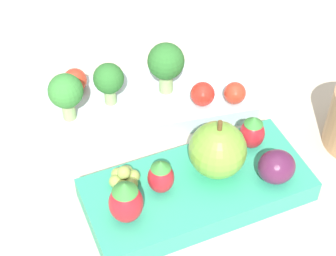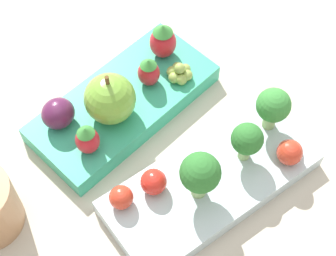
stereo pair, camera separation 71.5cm
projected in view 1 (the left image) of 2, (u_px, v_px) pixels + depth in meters
ground_plane at (172, 150)px, 0.60m from camera, size 4.00×4.00×0.00m
bento_box_savoury at (147, 103)px, 0.64m from camera, size 0.24×0.13×0.02m
bento_box_fruit at (193, 191)px, 0.54m from camera, size 0.22×0.11×0.02m
broccoli_floret_0 at (166, 63)px, 0.61m from camera, size 0.04×0.04×0.06m
broccoli_floret_1 at (109, 80)px, 0.60m from camera, size 0.03×0.03×0.05m
broccoli_floret_2 at (66, 92)px, 0.58m from camera, size 0.04×0.04×0.06m
cherry_tomato_0 at (75, 80)px, 0.63m from camera, size 0.03×0.03×0.03m
cherry_tomato_1 at (235, 93)px, 0.61m from camera, size 0.02×0.02×0.02m
cherry_tomato_2 at (203, 94)px, 0.61m from camera, size 0.03×0.03×0.03m
apple at (218, 150)px, 0.53m from camera, size 0.06×0.06×0.07m
strawberry_0 at (161, 176)px, 0.52m from camera, size 0.03×0.03×0.04m
strawberry_1 at (252, 132)px, 0.56m from camera, size 0.03×0.03×0.04m
strawberry_2 at (126, 201)px, 0.49m from camera, size 0.03×0.03×0.05m
plum at (276, 167)px, 0.53m from camera, size 0.04×0.03×0.03m
grape_cluster at (124, 178)px, 0.53m from camera, size 0.03×0.03×0.02m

